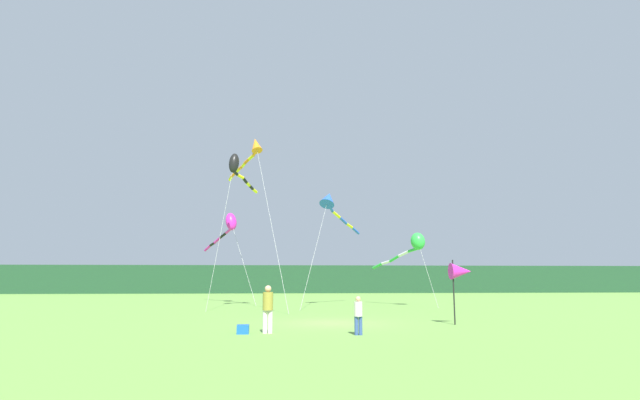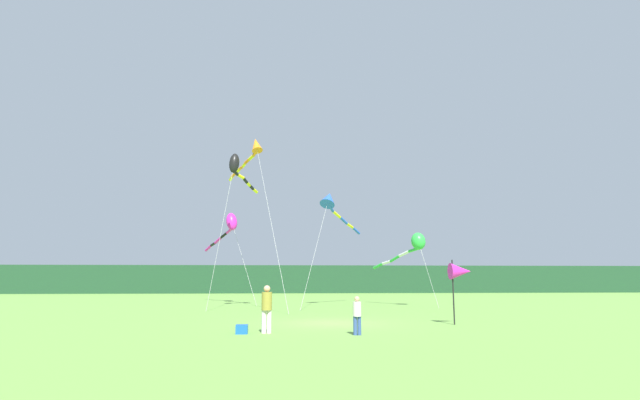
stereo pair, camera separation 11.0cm
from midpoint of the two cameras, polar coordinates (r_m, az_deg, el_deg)
The scene contains 11 objects.
ground_plane at distance 22.48m, azimuth 1.41°, elevation -13.70°, with size 120.00×120.00×0.00m, color #6B9E42.
distant_treeline at distance 67.31m, azimuth -2.65°, elevation -8.92°, with size 108.00×3.04×3.57m, color #1E4228.
person_adult at distance 18.36m, azimuth -5.86°, elevation -11.85°, with size 0.37×0.37×1.66m.
person_child at distance 17.76m, azimuth 4.38°, elevation -12.63°, with size 0.29×0.29×1.30m.
cooler_box at distance 18.36m, azimuth -8.63°, elevation -14.22°, with size 0.41×0.42×0.31m, color #1959B2.
banner_flag_pole at distance 22.42m, azimuth 15.69°, elevation -7.80°, with size 0.90×0.70×2.69m.
kite_black at distance 33.59m, azimuth -9.30°, elevation 3.65°, with size 2.68×5.13×10.02m.
kite_magenta at distance 40.15m, azimuth -10.15°, elevation -2.84°, with size 4.87×8.03×7.05m.
kite_blue at distance 36.11m, azimuth 1.35°, elevation -0.30°, with size 5.19×9.34×8.20m.
kite_orange at distance 33.85m, azimuth -7.55°, elevation 5.46°, with size 4.28×8.73×11.12m.
kite_green at distance 36.02m, azimuth 10.68°, elevation -4.92°, with size 3.05×6.85×5.15m.
Camera 2 is at (-2.27, -22.28, 1.92)m, focal length 28.37 mm.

